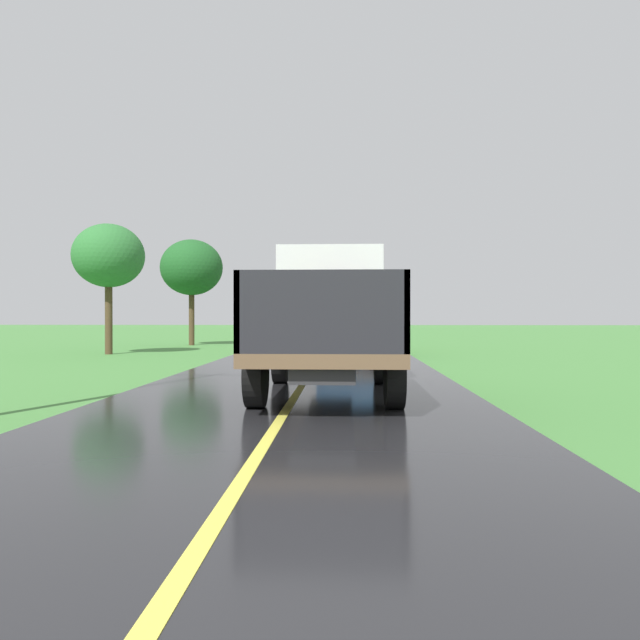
{
  "coord_description": "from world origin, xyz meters",
  "views": [
    {
      "loc": [
        0.88,
        0.5,
        1.47
      ],
      "look_at": [
        0.39,
        11.96,
        1.4
      ],
      "focal_mm": 33.64,
      "sensor_mm": 36.0,
      "label": 1
    }
  ],
  "objects": [
    {
      "name": "roadside_tree_mid_right",
      "position": [
        -8.28,
        23.25,
        3.79
      ],
      "size": [
        2.72,
        2.72,
        5.04
      ],
      "color": "#4C3823",
      "rests_on": "ground"
    },
    {
      "name": "banana_truck_far",
      "position": [
        1.02,
        24.95,
        1.47
      ],
      "size": [
        2.38,
        5.81,
        2.8
      ],
      "color": "#2D2D30",
      "rests_on": "road_surface"
    },
    {
      "name": "banana_truck_near",
      "position": [
        0.58,
        11.94,
        1.47
      ],
      "size": [
        2.38,
        5.82,
        2.8
      ],
      "color": "#2D2D30",
      "rests_on": "road_surface"
    },
    {
      "name": "roadside_tree_near_left",
      "position": [
        -6.93,
        30.52,
        3.92
      ],
      "size": [
        3.13,
        3.13,
        5.35
      ],
      "color": "#4C3823",
      "rests_on": "ground"
    }
  ]
}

